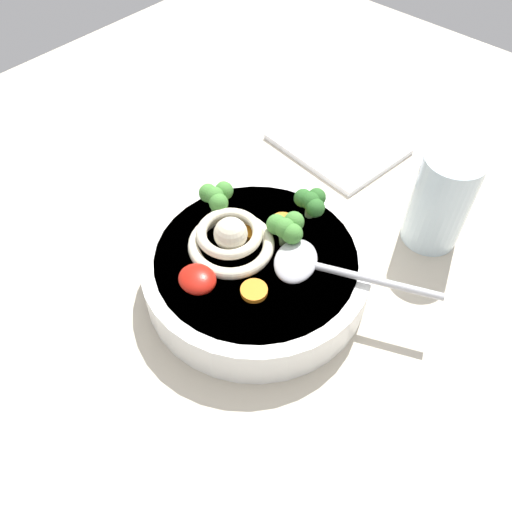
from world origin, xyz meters
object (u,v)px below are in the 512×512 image
(soup_bowl, at_px, (256,270))
(noodle_pile, at_px, (231,239))
(drinking_glass, at_px, (441,201))
(soup_spoon, at_px, (309,264))
(folded_napkin, at_px, (338,144))

(soup_bowl, relative_size, noodle_pile, 2.42)
(noodle_pile, bearing_deg, soup_bowl, -163.13)
(soup_bowl, xyz_separation_m, drinking_glass, (-0.11, -0.20, 0.03))
(noodle_pile, bearing_deg, drinking_glass, -123.48)
(soup_bowl, distance_m, drinking_glass, 0.23)
(soup_bowl, height_order, noodle_pile, noodle_pile)
(soup_spoon, height_order, drinking_glass, drinking_glass)
(drinking_glass, distance_m, folded_napkin, 0.21)
(drinking_glass, bearing_deg, soup_spoon, 72.39)
(noodle_pile, xyz_separation_m, soup_spoon, (-0.08, -0.03, -0.00))
(soup_spoon, bearing_deg, soup_bowl, 180.00)
(soup_spoon, xyz_separation_m, drinking_glass, (-0.05, -0.17, 0.00))
(folded_napkin, bearing_deg, drinking_glass, 160.44)
(drinking_glass, bearing_deg, soup_bowl, 61.41)
(noodle_pile, bearing_deg, folded_napkin, -79.28)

